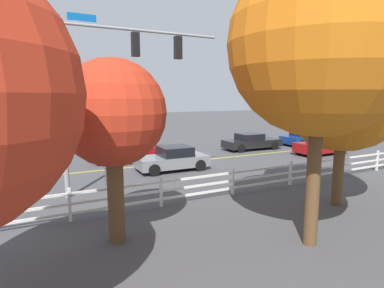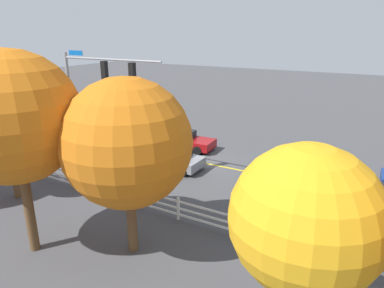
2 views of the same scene
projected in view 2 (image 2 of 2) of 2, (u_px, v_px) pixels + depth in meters
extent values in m
plane|color=#444447|center=(195.00, 161.00, 23.44)|extent=(120.00, 120.00, 0.00)
cube|color=gold|center=(251.00, 172.00, 21.58)|extent=(28.00, 0.16, 0.01)
cylinder|color=gray|center=(72.00, 111.00, 21.78)|extent=(0.20, 0.20, 7.23)
cylinder|color=gray|center=(109.00, 59.00, 19.12)|extent=(6.95, 0.12, 0.12)
cube|color=#0C59B2|center=(76.00, 53.00, 20.22)|extent=(1.10, 0.03, 0.28)
cube|color=black|center=(104.00, 70.00, 19.51)|extent=(0.32, 0.28, 1.00)
sphere|color=red|center=(106.00, 64.00, 19.53)|extent=(0.17, 0.17, 0.17)
sphere|color=orange|center=(106.00, 70.00, 19.63)|extent=(0.17, 0.17, 0.17)
sphere|color=#148C19|center=(107.00, 75.00, 19.73)|extent=(0.17, 0.17, 0.17)
cube|color=black|center=(132.00, 72.00, 18.58)|extent=(0.32, 0.28, 1.00)
sphere|color=red|center=(134.00, 66.00, 18.60)|extent=(0.17, 0.17, 0.17)
sphere|color=orange|center=(134.00, 72.00, 18.70)|extent=(0.17, 0.17, 0.17)
sphere|color=#148C19|center=(134.00, 78.00, 18.80)|extent=(0.17, 0.17, 0.17)
cube|color=slate|center=(172.00, 160.00, 22.21)|extent=(4.01, 1.95, 0.59)
cube|color=black|center=(175.00, 152.00, 21.93)|extent=(1.76, 1.72, 0.54)
cylinder|color=black|center=(147.00, 163.00, 22.20)|extent=(0.64, 0.23, 0.64)
cylinder|color=black|center=(163.00, 155.00, 23.64)|extent=(0.64, 0.23, 0.64)
cylinder|color=black|center=(183.00, 172.00, 20.90)|extent=(0.64, 0.23, 0.64)
cylinder|color=black|center=(197.00, 162.00, 22.34)|extent=(0.64, 0.23, 0.64)
cube|color=black|center=(318.00, 166.00, 21.29)|extent=(4.65, 1.88, 0.57)
cube|color=black|center=(315.00, 157.00, 21.24)|extent=(1.89, 1.63, 0.49)
cylinder|color=black|center=(347.00, 169.00, 21.25)|extent=(0.65, 0.24, 0.64)
cylinder|color=black|center=(343.00, 178.00, 19.92)|extent=(0.65, 0.24, 0.64)
cylinder|color=black|center=(296.00, 160.00, 22.78)|extent=(0.65, 0.24, 0.64)
cylinder|color=black|center=(289.00, 168.00, 21.45)|extent=(0.65, 0.24, 0.64)
cube|color=maroon|center=(183.00, 141.00, 25.91)|extent=(4.81, 2.03, 0.61)
cube|color=black|center=(180.00, 134.00, 25.84)|extent=(1.99, 1.72, 0.48)
cylinder|color=black|center=(207.00, 144.00, 26.01)|extent=(0.65, 0.25, 0.64)
cylinder|color=black|center=(198.00, 150.00, 24.57)|extent=(0.65, 0.25, 0.64)
cylinder|color=black|center=(170.00, 138.00, 27.38)|extent=(0.65, 0.25, 0.64)
cylinder|color=black|center=(159.00, 144.00, 25.95)|extent=(0.65, 0.25, 0.64)
cube|color=maroon|center=(370.00, 203.00, 16.54)|extent=(3.98, 1.84, 0.68)
cube|color=black|center=(377.00, 192.00, 16.26)|extent=(1.90, 1.60, 0.58)
cylinder|color=black|center=(338.00, 209.00, 16.53)|extent=(0.65, 0.24, 0.64)
cylinder|color=black|center=(341.00, 195.00, 17.87)|extent=(0.65, 0.24, 0.64)
cylinder|color=#3F3F42|center=(110.00, 159.00, 22.65)|extent=(0.16, 0.16, 0.85)
cylinder|color=#3F3F42|center=(109.00, 158.00, 22.81)|extent=(0.16, 0.16, 0.85)
cube|color=#1E5999|center=(109.00, 148.00, 22.50)|extent=(0.48, 0.43, 0.62)
sphere|color=tan|center=(109.00, 142.00, 22.37)|extent=(0.22, 0.22, 0.22)
cube|color=white|center=(325.00, 250.00, 12.97)|extent=(0.10, 0.10, 1.15)
cube|color=white|center=(244.00, 227.00, 14.49)|extent=(0.10, 0.10, 1.15)
cube|color=white|center=(178.00, 209.00, 16.00)|extent=(0.10, 0.10, 1.15)
cube|color=white|center=(124.00, 193.00, 17.52)|extent=(0.10, 0.10, 1.15)
cube|color=white|center=(78.00, 180.00, 19.03)|extent=(0.10, 0.10, 1.15)
cube|color=white|center=(39.00, 169.00, 20.55)|extent=(0.10, 0.10, 1.15)
cube|color=white|center=(6.00, 160.00, 22.07)|extent=(0.10, 0.10, 1.15)
cube|color=white|center=(178.00, 202.00, 15.89)|extent=(26.00, 0.06, 0.09)
cube|color=white|center=(178.00, 208.00, 15.99)|extent=(26.00, 0.06, 0.09)
cube|color=white|center=(178.00, 214.00, 16.09)|extent=(26.00, 0.06, 0.09)
cylinder|color=brown|center=(132.00, 220.00, 13.57)|extent=(0.40, 0.40, 2.73)
sphere|color=#C66614|center=(127.00, 143.00, 12.57)|extent=(4.85, 4.85, 4.85)
cylinder|color=brown|center=(16.00, 174.00, 18.06)|extent=(0.46, 0.46, 2.59)
sphere|color=#B22D19|center=(8.00, 130.00, 17.31)|extent=(2.97, 2.97, 2.97)
sphere|color=gold|center=(306.00, 219.00, 8.20)|extent=(3.72, 3.72, 3.72)
cylinder|color=brown|center=(29.00, 209.00, 13.45)|extent=(0.38, 0.38, 3.67)
sphere|color=#C66614|center=(14.00, 118.00, 12.31)|extent=(4.86, 4.86, 4.86)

